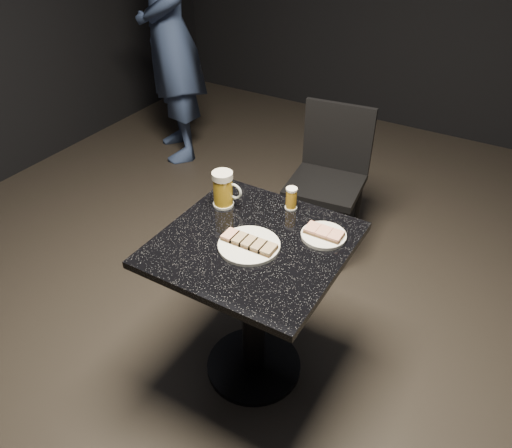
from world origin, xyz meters
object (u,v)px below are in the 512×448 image
object	(u,v)px
beer_mug	(224,189)
beer_tumbler	(291,198)
plate_small	(324,236)
plate_large	(249,245)
chair	(330,172)
patron	(169,32)
table	(254,288)

from	to	relation	value
beer_mug	beer_tumbler	world-z (taller)	beer_mug
plate_small	plate_large	bearing A→B (deg)	-137.19
plate_large	beer_mug	size ratio (longest dim) A/B	1.50
chair	patron	bearing A→B (deg)	161.17
table	chair	world-z (taller)	chair
plate_small	chair	size ratio (longest dim) A/B	0.20
table	beer_tumbler	xyz separation A→B (m)	(0.02, 0.28, 0.29)
plate_small	chair	bearing A→B (deg)	111.11
beer_mug	plate_large	bearing A→B (deg)	-38.59
plate_large	patron	world-z (taller)	patron
beer_mug	beer_tumbler	size ratio (longest dim) A/B	1.61
plate_large	patron	size ratio (longest dim) A/B	0.12
table	beer_mug	distance (m)	0.43
plate_large	beer_mug	world-z (taller)	beer_mug
table	beer_mug	size ratio (longest dim) A/B	4.75
patron	beer_mug	xyz separation A→B (m)	(1.40, -1.42, -0.12)
patron	beer_tumbler	world-z (taller)	patron
plate_small	beer_mug	distance (m)	0.46
beer_tumbler	chair	size ratio (longest dim) A/B	0.11
beer_mug	chair	xyz separation A→B (m)	(0.11, 0.90, -0.33)
patron	beer_tumbler	xyz separation A→B (m)	(1.66, -1.29, -0.15)
plate_small	beer_tumbler	distance (m)	0.24
table	beer_mug	xyz separation A→B (m)	(-0.24, 0.15, 0.32)
chair	beer_tumbler	bearing A→B (deg)	-79.69
plate_small	beer_tumbler	xyz separation A→B (m)	(-0.20, 0.11, 0.04)
plate_small	table	bearing A→B (deg)	-143.54
table	chair	xyz separation A→B (m)	(-0.12, 1.05, -0.01)
beer_tumbler	chair	world-z (taller)	chair
beer_mug	plate_small	bearing A→B (deg)	1.21
plate_large	beer_mug	distance (m)	0.32
plate_large	chair	size ratio (longest dim) A/B	0.27
table	beer_mug	world-z (taller)	beer_mug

